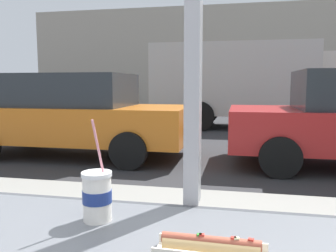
% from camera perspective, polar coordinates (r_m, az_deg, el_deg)
% --- Properties ---
extents(ground_plane, '(60.00, 60.00, 0.00)m').
position_cam_1_polar(ground_plane, '(9.17, 10.51, -2.13)').
color(ground_plane, '#2D2D30').
extents(sidewalk_strip, '(16.00, 2.80, 0.16)m').
position_cam_1_polar(sidewalk_strip, '(2.98, 7.94, -19.88)').
color(sidewalk_strip, gray).
rests_on(sidewalk_strip, ground).
extents(building_facade_far, '(28.00, 1.20, 6.43)m').
position_cam_1_polar(building_facade_far, '(23.41, 11.40, 11.14)').
color(building_facade_far, '#A89E8E').
rests_on(building_facade_far, ground).
extents(soda_cup_right, '(0.09, 0.09, 0.30)m').
position_cam_1_polar(soda_cup_right, '(1.05, -11.56, -11.09)').
color(soda_cup_right, white).
rests_on(soda_cup_right, window_counter).
extents(hotdog_tray_near, '(0.26, 0.09, 0.05)m').
position_cam_1_polar(hotdog_tray_near, '(0.86, 7.00, -19.19)').
color(hotdog_tray_near, beige).
rests_on(hotdog_tray_near, window_counter).
extents(parked_car_orange, '(4.46, 1.97, 1.62)m').
position_cam_1_polar(parked_car_orange, '(7.10, -15.16, 1.89)').
color(parked_car_orange, orange).
rests_on(parked_car_orange, ground).
extents(box_truck, '(6.80, 2.44, 2.69)m').
position_cam_1_polar(box_truck, '(11.64, 14.33, 7.08)').
color(box_truck, beige).
rests_on(box_truck, ground).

